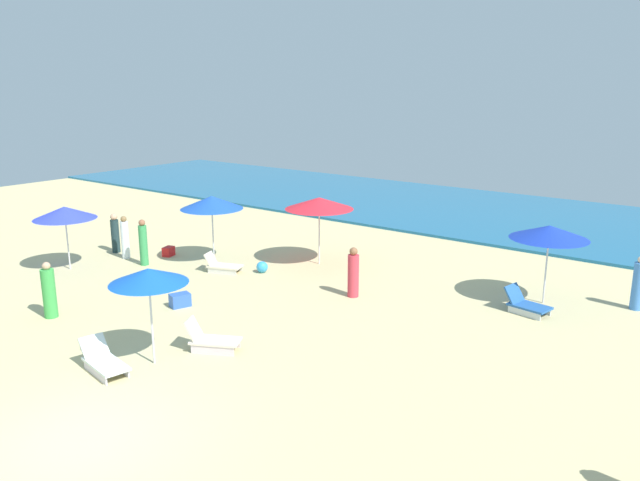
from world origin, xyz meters
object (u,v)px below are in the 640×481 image
at_px(lounge_chair_3_0, 526,304).
at_px(beachgoer_1, 115,234).
at_px(lounge_chair_1_1, 211,340).
at_px(umbrella_2, 212,203).
at_px(lounge_chair_1_0, 104,361).
at_px(beachgoer_3, 353,274).
at_px(umbrella_3, 549,232).
at_px(beachgoer_4, 143,243).
at_px(lounge_chair_2_0, 222,265).
at_px(umbrella_5, 65,213).
at_px(umbrella_1, 148,276).
at_px(beachgoer_2, 638,285).
at_px(beachgoer_0, 49,292).
at_px(cooler_box_2, 180,300).
at_px(cooler_box_0, 169,251).
at_px(beach_ball_1, 262,267).
at_px(beachgoer_6, 125,238).
at_px(umbrella_4, 319,203).

xyz_separation_m(lounge_chair_3_0, beachgoer_1, (-14.98, -3.14, 0.48)).
distance_m(lounge_chair_1_1, umbrella_2, 8.13).
xyz_separation_m(lounge_chair_1_0, beachgoer_3, (1.58, 7.75, 0.49)).
distance_m(umbrella_2, umbrella_3, 11.45).
height_order(lounge_chair_1_0, beachgoer_4, beachgoer_4).
bearing_deg(umbrella_3, beachgoer_1, -164.20).
bearing_deg(lounge_chair_1_0, beachgoer_1, 63.78).
relative_size(lounge_chair_1_0, lounge_chair_2_0, 1.11).
bearing_deg(umbrella_5, umbrella_1, -19.86).
bearing_deg(umbrella_1, lounge_chair_1_0, -120.04).
bearing_deg(beachgoer_2, beachgoer_0, -78.77).
distance_m(beachgoer_1, cooler_box_2, 7.19).
bearing_deg(umbrella_1, umbrella_2, 127.30).
distance_m(lounge_chair_3_0, beachgoer_3, 5.10).
relative_size(umbrella_3, cooler_box_0, 5.31).
distance_m(umbrella_3, beachgoer_4, 13.71).
xyz_separation_m(lounge_chair_3_0, beachgoer_3, (-4.74, -1.83, 0.47)).
bearing_deg(lounge_chair_1_0, beachgoer_4, 57.05).
bearing_deg(lounge_chair_3_0, lounge_chair_1_1, 154.10).
bearing_deg(lounge_chair_1_1, umbrella_5, 51.23).
xyz_separation_m(umbrella_5, beachgoer_3, (9.62, 3.67, -1.30)).
bearing_deg(beach_ball_1, cooler_box_2, -84.52).
relative_size(lounge_chair_2_0, umbrella_5, 0.62).
xyz_separation_m(umbrella_2, beachgoer_4, (-1.74, -1.77, -1.42)).
bearing_deg(lounge_chair_1_1, umbrella_1, 131.22).
bearing_deg(cooler_box_0, beachgoer_6, 121.41).
distance_m(lounge_chair_1_1, beach_ball_1, 6.55).
height_order(lounge_chair_1_0, beachgoer_1, beachgoer_1).
height_order(lounge_chair_2_0, beachgoer_0, beachgoer_0).
xyz_separation_m(lounge_chair_1_0, beach_ball_1, (-2.34, 7.89, -0.04)).
bearing_deg(beachgoer_4, lounge_chair_3_0, -109.75).
xyz_separation_m(lounge_chair_1_0, beachgoer_4, (-6.36, 6.00, 0.56)).
relative_size(lounge_chair_3_0, beachgoer_1, 0.87).
xyz_separation_m(beachgoer_0, beachgoer_3, (5.75, 6.62, -0.01)).
bearing_deg(cooler_box_2, umbrella_5, -72.75).
distance_m(lounge_chair_1_0, umbrella_2, 9.25).
bearing_deg(lounge_chair_1_1, lounge_chair_1_0, 127.25).
bearing_deg(beachgoer_0, beachgoer_2, 118.51).
xyz_separation_m(umbrella_4, beachgoer_4, (-4.94, -3.95, -1.44)).
bearing_deg(beach_ball_1, umbrella_2, -176.94).
height_order(lounge_chair_1_0, beachgoer_0, beachgoer_0).
height_order(beachgoer_2, beachgoer_3, beachgoer_2).
bearing_deg(beachgoer_2, beachgoer_4, -97.31).
height_order(lounge_chair_2_0, cooler_box_0, lounge_chair_2_0).
relative_size(umbrella_1, beachgoer_2, 1.46).
distance_m(umbrella_1, beachgoer_6, 9.78).
distance_m(umbrella_4, cooler_box_0, 6.18).
bearing_deg(beachgoer_3, beachgoer_4, -113.70).
bearing_deg(lounge_chair_1_1, beachgoer_3, -33.10).
height_order(beachgoer_1, cooler_box_0, beachgoer_1).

